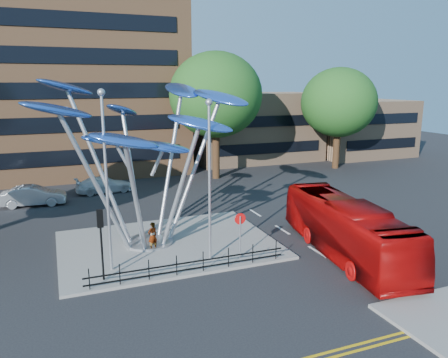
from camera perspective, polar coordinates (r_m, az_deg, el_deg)
name	(u,v)px	position (r m, az deg, el deg)	size (l,w,h in m)	color
ground	(222,287)	(20.69, -0.25, -13.93)	(120.00, 120.00, 0.00)	black
traffic_island	(168,244)	(25.63, -7.33, -8.48)	(12.00, 9.00, 0.15)	slate
brick_tower	(50,23)	(49.59, -21.80, 18.37)	(25.00, 15.00, 30.00)	brown
low_building_near	(255,127)	(52.70, 4.06, 6.81)	(15.00, 8.00, 8.00)	#9E7B5D
low_building_far	(361,128)	(58.57, 17.44, 6.35)	(12.00, 8.00, 7.00)	#9E7B5D
tree_right	(216,95)	(41.95, -1.08, 10.90)	(8.80, 8.80, 12.11)	black
tree_far	(339,103)	(48.70, 14.76, 9.63)	(8.00, 8.00, 10.81)	black
leaf_sculpture	(142,126)	(24.49, -10.61, 6.82)	(12.72, 9.54, 9.51)	#9EA0A5
street_lamp_left	(106,166)	(21.22, -15.20, 1.60)	(0.36, 0.36, 8.80)	#9EA0A5
street_lamp_right	(209,166)	(21.90, -1.92, 1.67)	(0.36, 0.36, 8.30)	#9EA0A5
traffic_light_island	(101,230)	(20.89, -15.81, -6.39)	(0.28, 0.18, 3.42)	black
no_entry_sign_island	(240,228)	(22.85, 2.12, -6.39)	(0.60, 0.10, 2.45)	#9EA0A5
pedestrian_railing_front	(190,265)	(21.61, -4.45, -11.15)	(10.00, 0.06, 1.00)	black
red_bus	(346,228)	(24.50, 15.59, -6.22)	(2.58, 11.05, 3.08)	#960606
pedestrian	(152,236)	(24.51, -9.32, -7.37)	(0.58, 0.38, 1.59)	gray
parked_car_mid	(33,196)	(36.28, -23.63, -2.02)	(1.63, 4.67, 1.54)	#A0A3A7
parked_car_right	(104,185)	(38.58, -15.39, -0.72)	(1.91, 4.69, 1.36)	silver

